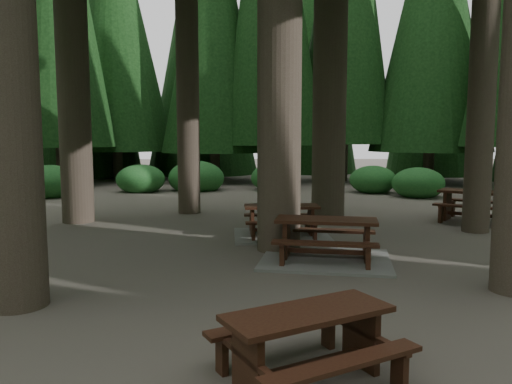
{
  "coord_description": "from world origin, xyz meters",
  "views": [
    {
      "loc": [
        0.2,
        -9.36,
        2.2
      ],
      "look_at": [
        0.36,
        0.52,
        1.1
      ],
      "focal_mm": 35.0,
      "sensor_mm": 36.0,
      "label": 1
    }
  ],
  "objects_px": {
    "picnic_table_a": "(326,247)",
    "picnic_table_c": "(282,227)",
    "picnic_table_d": "(478,202)",
    "picnic_table_e": "(308,335)"
  },
  "relations": [
    {
      "from": "picnic_table_a",
      "to": "picnic_table_c",
      "type": "xyz_separation_m",
      "value": [
        -0.64,
        2.18,
        -0.03
      ]
    },
    {
      "from": "picnic_table_e",
      "to": "picnic_table_d",
      "type": "bearing_deg",
      "value": 29.29
    },
    {
      "from": "picnic_table_c",
      "to": "picnic_table_e",
      "type": "xyz_separation_m",
      "value": [
        -0.2,
        -6.55,
        0.21
      ]
    },
    {
      "from": "picnic_table_d",
      "to": "picnic_table_e",
      "type": "distance_m",
      "value": 9.93
    },
    {
      "from": "picnic_table_d",
      "to": "picnic_table_e",
      "type": "height_order",
      "value": "picnic_table_d"
    },
    {
      "from": "picnic_table_a",
      "to": "picnic_table_d",
      "type": "height_order",
      "value": "picnic_table_d"
    },
    {
      "from": "picnic_table_c",
      "to": "picnic_table_e",
      "type": "distance_m",
      "value": 6.55
    },
    {
      "from": "picnic_table_a",
      "to": "picnic_table_e",
      "type": "xyz_separation_m",
      "value": [
        -0.84,
        -4.36,
        0.18
      ]
    },
    {
      "from": "picnic_table_e",
      "to": "picnic_table_c",
      "type": "bearing_deg",
      "value": 60.33
    },
    {
      "from": "picnic_table_d",
      "to": "picnic_table_e",
      "type": "relative_size",
      "value": 1.25
    }
  ]
}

